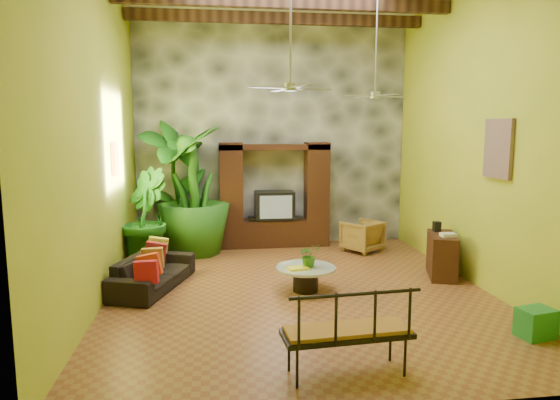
{
  "coord_description": "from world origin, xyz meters",
  "views": [
    {
      "loc": [
        -1.34,
        -7.67,
        2.61
      ],
      "look_at": [
        -0.27,
        0.2,
        1.46
      ],
      "focal_mm": 32.0,
      "sensor_mm": 36.0,
      "label": 1
    }
  ],
  "objects": [
    {
      "name": "ground",
      "position": [
        0.0,
        0.0,
        0.0
      ],
      "size": [
        7.0,
        7.0,
        0.0
      ],
      "primitive_type": "plane",
      "color": "brown",
      "rests_on": "ground"
    },
    {
      "name": "back_wall",
      "position": [
        0.0,
        3.5,
        2.5
      ],
      "size": [
        6.0,
        0.02,
        5.0
      ],
      "primitive_type": "cube",
      "color": "#93AD27",
      "rests_on": "ground"
    },
    {
      "name": "left_wall",
      "position": [
        -3.0,
        0.0,
        2.5
      ],
      "size": [
        0.02,
        7.0,
        5.0
      ],
      "primitive_type": "cube",
      "color": "#93AD27",
      "rests_on": "ground"
    },
    {
      "name": "right_wall",
      "position": [
        3.0,
        0.0,
        2.5
      ],
      "size": [
        0.02,
        7.0,
        5.0
      ],
      "primitive_type": "cube",
      "color": "#93AD27",
      "rests_on": "ground"
    },
    {
      "name": "stone_accent_wall",
      "position": [
        0.0,
        3.44,
        2.5
      ],
      "size": [
        5.98,
        0.1,
        4.98
      ],
      "primitive_type": "cube",
      "color": "#3B3D43",
      "rests_on": "ground"
    },
    {
      "name": "entertainment_center",
      "position": [
        0.0,
        3.14,
        0.97
      ],
      "size": [
        2.4,
        0.55,
        2.3
      ],
      "color": "black",
      "rests_on": "ground"
    },
    {
      "name": "ceiling_fan_front",
      "position": [
        -0.2,
        -0.4,
        3.4
      ],
      "size": [
        1.28,
        1.28,
        1.86
      ],
      "color": "#A3A2A7",
      "rests_on": "ceiling"
    },
    {
      "name": "ceiling_fan_back",
      "position": [
        1.6,
        1.2,
        3.4
      ],
      "size": [
        1.28,
        1.28,
        1.86
      ],
      "color": "#A3A2A7",
      "rests_on": "ceiling"
    },
    {
      "name": "wall_art_mask",
      "position": [
        -2.96,
        1.0,
        2.1
      ],
      "size": [
        0.06,
        0.32,
        0.55
      ],
      "primitive_type": "cube",
      "color": "yellow",
      "rests_on": "left_wall"
    },
    {
      "name": "wall_art_painting",
      "position": [
        2.96,
        -0.6,
        2.3
      ],
      "size": [
        0.06,
        0.7,
        0.9
      ],
      "primitive_type": "cube",
      "color": "#234E81",
      "rests_on": "right_wall"
    },
    {
      "name": "sofa",
      "position": [
        -2.34,
        0.46,
        0.28
      ],
      "size": [
        1.31,
        2.03,
        0.55
      ],
      "primitive_type": "imported",
      "rotation": [
        0.0,
        0.0,
        1.24
      ],
      "color": "black",
      "rests_on": "ground"
    },
    {
      "name": "wicker_armchair",
      "position": [
        1.79,
        2.39,
        0.33
      ],
      "size": [
        1.0,
        1.0,
        0.66
      ],
      "primitive_type": "imported",
      "rotation": [
        0.0,
        0.0,
        3.74
      ],
      "color": "olive",
      "rests_on": "ground"
    },
    {
      "name": "tall_plant_a",
      "position": [
        -2.14,
        3.07,
        1.43
      ],
      "size": [
        1.81,
        1.66,
        2.85
      ],
      "primitive_type": "imported",
      "rotation": [
        0.0,
        0.0,
        0.56
      ],
      "color": "#1C631A",
      "rests_on": "ground"
    },
    {
      "name": "tall_plant_b",
      "position": [
        -2.65,
        1.87,
        0.94
      ],
      "size": [
        1.03,
        1.18,
        1.87
      ],
      "primitive_type": "imported",
      "rotation": [
        0.0,
        0.0,
        1.78
      ],
      "color": "#1B5E18",
      "rests_on": "ground"
    },
    {
      "name": "tall_plant_c",
      "position": [
        -1.75,
        2.66,
        1.33
      ],
      "size": [
        1.52,
        1.52,
        2.65
      ],
      "primitive_type": "imported",
      "rotation": [
        0.0,
        0.0,
        4.74
      ],
      "color": "#286B1C",
      "rests_on": "ground"
    },
    {
      "name": "coffee_table",
      "position": [
        0.12,
        -0.02,
        0.26
      ],
      "size": [
        0.96,
        0.96,
        0.4
      ],
      "rotation": [
        0.0,
        0.0,
        0.14
      ],
      "color": "black",
      "rests_on": "ground"
    },
    {
      "name": "centerpiece_plant",
      "position": [
        0.17,
        -0.03,
        0.59
      ],
      "size": [
        0.42,
        0.39,
        0.39
      ],
      "primitive_type": "imported",
      "rotation": [
        0.0,
        0.0,
        0.29
      ],
      "color": "#2F691B",
      "rests_on": "coffee_table"
    },
    {
      "name": "yellow_tray",
      "position": [
        -0.03,
        -0.14,
        0.42
      ],
      "size": [
        0.35,
        0.28,
        0.03
      ],
      "primitive_type": "cube",
      "rotation": [
        0.0,
        0.0,
        0.22
      ],
      "color": "yellow",
      "rests_on": "coffee_table"
    },
    {
      "name": "iron_bench",
      "position": [
        0.04,
        -2.86,
        0.55
      ],
      "size": [
        1.41,
        0.6,
        0.57
      ],
      "rotation": [
        0.0,
        0.0,
        0.07
      ],
      "color": "black",
      "rests_on": "ground"
    },
    {
      "name": "side_console",
      "position": [
        2.65,
        0.44,
        0.38
      ],
      "size": [
        0.7,
        1.04,
        0.76
      ],
      "primitive_type": "cube",
      "rotation": [
        0.0,
        0.0,
        -0.32
      ],
      "color": "#382511",
      "rests_on": "ground"
    },
    {
      "name": "green_bin",
      "position": [
        2.65,
        -2.19,
        0.19
      ],
      "size": [
        0.48,
        0.4,
        0.37
      ],
      "primitive_type": "cube",
      "rotation": [
        0.0,
        0.0,
        0.19
      ],
      "color": "#1D6E2E",
      "rests_on": "ground"
    }
  ]
}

